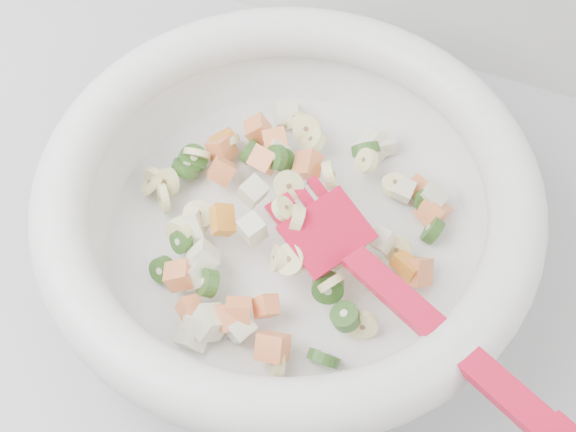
% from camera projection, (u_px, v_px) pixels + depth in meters
% --- Properties ---
extents(counter, '(2.00, 0.60, 0.90)m').
position_uv_depth(counter, '(178.00, 354.00, 1.09)').
color(counter, '#A2A1A7').
rests_on(counter, ground).
extents(mixing_bowl, '(0.47, 0.42, 0.13)m').
position_uv_depth(mixing_bowl, '(288.00, 207.00, 0.62)').
color(mixing_bowl, white).
rests_on(mixing_bowl, counter).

